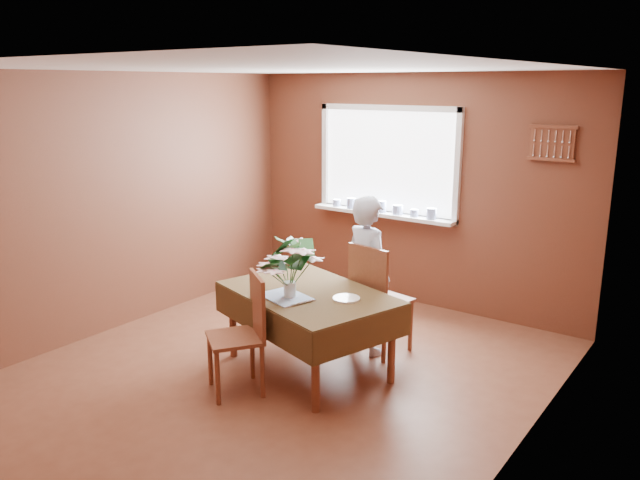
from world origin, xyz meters
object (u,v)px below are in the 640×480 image
Objects in this scene: seated_woman at (368,275)px; dining_table at (308,301)px; flower_bouquet at (290,263)px; chair_near at (245,329)px; chair_far at (376,295)px.

dining_table is at bearing 94.23° from seated_woman.
dining_table is at bearing 78.10° from flower_bouquet.
flower_bouquet reaches higher than dining_table.
dining_table is 0.62m from chair_near.
dining_table is 0.69m from chair_far.
chair_far is at bearing 81.54° from dining_table.
chair_far is 0.98m from flower_bouquet.
chair_near is (-0.18, -0.59, -0.10)m from dining_table.
flower_bouquet is (-0.23, -0.83, 0.26)m from seated_woman.
seated_woman reaches higher than chair_near.
chair_far is at bearing 103.72° from chair_near.
flower_bouquet reaches higher than chair_near.
dining_table is 1.63× the size of chair_far.
seated_woman is (0.19, 0.63, 0.11)m from dining_table.
flower_bouquet is (0.14, 0.39, 0.47)m from chair_near.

